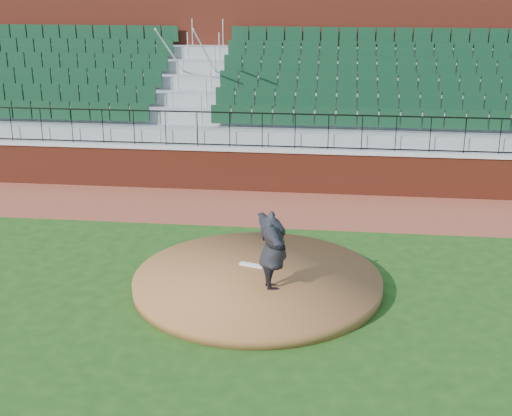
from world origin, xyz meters
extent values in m
plane|color=#1D4313|center=(0.00, 0.00, 0.00)|extent=(90.00, 90.00, 0.00)
cube|color=brown|center=(0.00, 5.40, 0.01)|extent=(34.00, 3.20, 0.01)
cube|color=maroon|center=(0.00, 7.00, 0.60)|extent=(34.00, 0.35, 1.20)
cube|color=#B7B7B7|center=(0.00, 7.00, 1.25)|extent=(34.00, 0.45, 0.10)
cube|color=maroon|center=(0.00, 12.52, 2.75)|extent=(34.00, 0.50, 5.50)
cylinder|color=brown|center=(0.17, 0.31, 0.12)|extent=(5.03, 5.03, 0.25)
cube|color=white|center=(-0.01, 0.81, 0.27)|extent=(0.54, 0.28, 0.03)
imported|color=black|center=(0.53, -0.20, 1.04)|extent=(1.06, 2.01, 1.58)
camera|label=1|loc=(1.65, -12.37, 6.00)|focal=48.34mm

